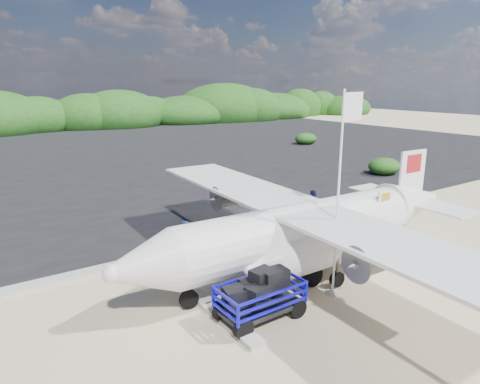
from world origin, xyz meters
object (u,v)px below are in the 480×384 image
at_px(baggage_cart, 260,319).
at_px(crew_b, 300,214).
at_px(crew_a, 185,244).
at_px(aircraft_large, 284,152).
at_px(flagpole, 332,293).
at_px(crew_c, 313,208).
at_px(signboard, 389,263).

bearing_deg(baggage_cart, crew_b, 39.19).
xyz_separation_m(crew_a, crew_b, (6.03, 0.50, -0.02)).
bearing_deg(aircraft_large, crew_a, 44.75).
relative_size(flagpole, aircraft_large, 0.38).
bearing_deg(baggage_cart, crew_c, 36.00).
bearing_deg(crew_c, baggage_cart, 40.87).
xyz_separation_m(crew_b, aircraft_large, (14.27, 18.07, -0.89)).
xyz_separation_m(signboard, crew_c, (0.56, 4.76, 0.90)).
height_order(flagpole, signboard, flagpole).
height_order(crew_b, aircraft_large, aircraft_large).
bearing_deg(signboard, crew_b, 88.81).
xyz_separation_m(signboard, crew_a, (-6.58, 3.97, 0.91)).
distance_m(crew_b, aircraft_large, 23.04).
height_order(flagpole, crew_c, flagpole).
bearing_deg(flagpole, crew_c, 52.04).
relative_size(baggage_cart, crew_c, 1.49).
height_order(crew_a, aircraft_large, aircraft_large).
relative_size(flagpole, crew_b, 3.66).
distance_m(flagpole, signboard, 3.59).
bearing_deg(signboard, aircraft_large, 50.52).
height_order(baggage_cart, signboard, signboard).
distance_m(crew_b, crew_c, 1.15).
bearing_deg(crew_b, aircraft_large, -117.95).
xyz_separation_m(baggage_cart, crew_c, (6.99, 5.19, 0.90)).
distance_m(flagpole, crew_a, 5.48).
relative_size(signboard, aircraft_large, 0.10).
distance_m(signboard, aircraft_large, 26.39).
bearing_deg(signboard, crew_a, 140.72).
distance_m(baggage_cart, aircraft_large, 30.56).
bearing_deg(crew_a, crew_b, 174.47).
xyz_separation_m(baggage_cart, crew_a, (-0.15, 4.40, 0.91)).
height_order(baggage_cart, crew_a, crew_a).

